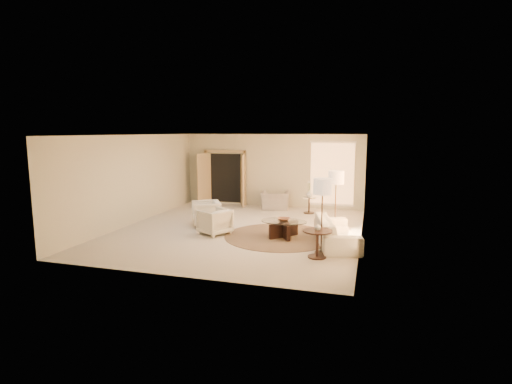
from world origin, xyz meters
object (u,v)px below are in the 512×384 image
(sofa, at_px, (336,231))
(bowl, at_px, (284,219))
(side_table, at_px, (309,204))
(coffee_table, at_px, (284,227))
(floor_lamp_near, at_px, (336,180))
(end_table, at_px, (317,239))
(floor_lamp_far, at_px, (323,190))
(armchair_right, at_px, (215,220))
(end_vase, at_px, (318,227))
(armchair_left, at_px, (206,212))
(accent_chair, at_px, (275,198))
(side_vase, at_px, (309,194))

(sofa, height_order, bowl, sofa)
(side_table, xyz_separation_m, bowl, (-0.16, -3.47, 0.15))
(coffee_table, xyz_separation_m, floor_lamp_near, (1.31, 0.86, 1.24))
(bowl, bearing_deg, end_table, -53.52)
(end_table, xyz_separation_m, floor_lamp_far, (0.05, 0.34, 1.10))
(armchair_right, xyz_separation_m, end_vase, (3.10, -1.34, 0.33))
(bowl, bearing_deg, floor_lamp_far, -45.04)
(sofa, height_order, floor_lamp_near, floor_lamp_near)
(armchair_left, xyz_separation_m, end_vase, (3.74, -2.24, 0.31))
(side_table, relative_size, floor_lamp_near, 0.32)
(accent_chair, bearing_deg, floor_lamp_far, 105.02)
(side_vase, bearing_deg, floor_lamp_near, -66.27)
(accent_chair, xyz_separation_m, floor_lamp_near, (2.49, -3.01, 1.09))
(bowl, height_order, end_vase, end_vase)
(end_table, height_order, floor_lamp_far, floor_lamp_far)
(sofa, height_order, side_table, sofa)
(end_table, relative_size, side_vase, 2.74)
(armchair_left, height_order, side_table, armchair_left)
(floor_lamp_near, height_order, bowl, floor_lamp_near)
(floor_lamp_near, relative_size, side_vase, 7.18)
(accent_chair, height_order, side_table, accent_chair)
(side_table, bearing_deg, accent_chair, 163.82)
(coffee_table, distance_m, end_vase, 1.94)
(sofa, bearing_deg, accent_chair, 18.39)
(armchair_right, relative_size, side_table, 1.36)
(side_vase, bearing_deg, coffee_table, -92.67)
(armchair_right, relative_size, end_vase, 4.72)
(end_table, distance_m, side_vase, 5.09)
(coffee_table, height_order, end_vase, end_vase)
(sofa, xyz_separation_m, floor_lamp_near, (-0.14, 1.12, 1.19))
(sofa, relative_size, floor_lamp_far, 1.28)
(bowl, bearing_deg, floor_lamp_near, 33.15)
(end_vase, bearing_deg, end_table, 0.00)
(bowl, bearing_deg, coffee_table, -90.00)
(armchair_right, distance_m, side_table, 4.23)
(floor_lamp_far, bearing_deg, accent_chair, 115.02)
(sofa, distance_m, floor_lamp_far, 1.53)
(armchair_right, relative_size, accent_chair, 0.78)
(armchair_left, relative_size, coffee_table, 0.61)
(coffee_table, relative_size, end_table, 2.01)
(sofa, relative_size, end_vase, 13.88)
(floor_lamp_near, xyz_separation_m, end_vase, (-0.19, -2.38, -0.81))
(end_vase, relative_size, side_vase, 0.67)
(side_vase, bearing_deg, armchair_right, -120.32)
(end_table, bearing_deg, floor_lamp_near, 85.50)
(armchair_left, height_order, side_vase, armchair_left)
(armchair_right, bearing_deg, side_table, 179.55)
(end_table, bearing_deg, armchair_right, 156.59)
(floor_lamp_far, height_order, side_vase, floor_lamp_far)
(accent_chair, xyz_separation_m, end_table, (2.30, -5.38, -0.00))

